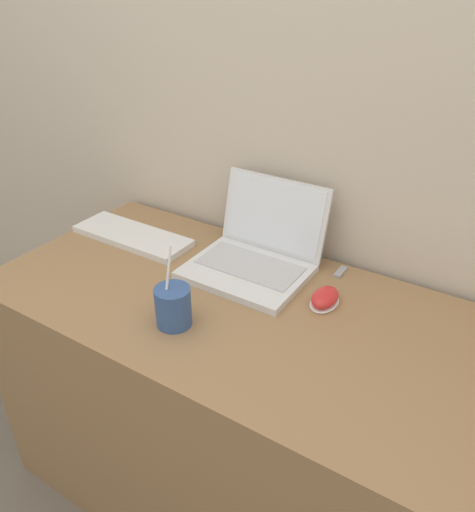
# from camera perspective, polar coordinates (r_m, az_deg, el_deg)

# --- Properties ---
(wall_back) EXTENTS (7.00, 0.04, 2.50)m
(wall_back) POSITION_cam_1_polar(r_m,az_deg,el_deg) (1.39, 7.89, 19.50)
(wall_back) COLOR beige
(wall_back) RESTS_ON ground_plane
(desk) EXTENTS (1.30, 0.65, 0.76)m
(desk) POSITION_cam_1_polar(r_m,az_deg,el_deg) (1.53, -0.63, -16.76)
(desk) COLOR #936D47
(desk) RESTS_ON ground_plane
(laptop) EXTENTS (0.32, 0.31, 0.23)m
(laptop) POSITION_cam_1_polar(r_m,az_deg,el_deg) (1.40, 2.11, 0.45)
(laptop) COLOR silver
(laptop) RESTS_ON desk
(drink_cup) EXTENTS (0.09, 0.09, 0.20)m
(drink_cup) POSITION_cam_1_polar(r_m,az_deg,el_deg) (1.18, -7.37, -5.66)
(drink_cup) COLOR #33518C
(drink_cup) RESTS_ON desk
(computer_mouse) EXTENTS (0.07, 0.10, 0.04)m
(computer_mouse) POSITION_cam_1_polar(r_m,az_deg,el_deg) (1.28, 9.95, -4.75)
(computer_mouse) COLOR white
(computer_mouse) RESTS_ON desk
(external_keyboard) EXTENTS (0.39, 0.14, 0.02)m
(external_keyboard) POSITION_cam_1_polar(r_m,az_deg,el_deg) (1.60, -11.92, 2.28)
(external_keyboard) COLOR silver
(external_keyboard) RESTS_ON desk
(usb_stick) EXTENTS (0.02, 0.06, 0.01)m
(usb_stick) POSITION_cam_1_polar(r_m,az_deg,el_deg) (1.42, 11.69, -1.79)
(usb_stick) COLOR #99999E
(usb_stick) RESTS_ON desk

